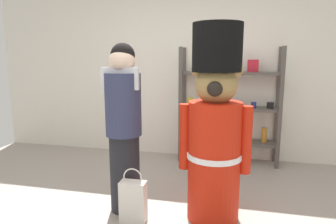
{
  "coord_description": "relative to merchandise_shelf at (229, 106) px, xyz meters",
  "views": [
    {
      "loc": [
        0.61,
        -2.26,
        1.48
      ],
      "look_at": [
        0.03,
        0.34,
        1.0
      ],
      "focal_mm": 31.63,
      "sensor_mm": 36.0,
      "label": 1
    }
  ],
  "objects": [
    {
      "name": "teddy_bear_guard",
      "position": [
        -0.09,
        -1.63,
        0.04
      ],
      "size": [
        0.65,
        0.5,
        1.78
      ],
      "color": "red",
      "rests_on": "ground_plane"
    },
    {
      "name": "shopping_bag",
      "position": [
        -0.8,
        -1.86,
        -0.61
      ],
      "size": [
        0.24,
        0.12,
        0.52
      ],
      "color": "silver",
      "rests_on": "ground_plane"
    },
    {
      "name": "back_wall",
      "position": [
        -0.55,
        0.22,
        0.49
      ],
      "size": [
        6.4,
        0.12,
        2.6
      ],
      "primitive_type": "cube",
      "color": "silver",
      "rests_on": "ground_plane"
    },
    {
      "name": "merchandise_shelf",
      "position": [
        0.0,
        0.0,
        0.0
      ],
      "size": [
        1.39,
        0.35,
        1.64
      ],
      "color": "#4C4742",
      "rests_on": "ground_plane"
    },
    {
      "name": "person_shopper",
      "position": [
        -0.95,
        -1.65,
        0.04
      ],
      "size": [
        0.36,
        0.34,
        1.62
      ],
      "color": "black",
      "rests_on": "ground_plane"
    }
  ]
}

